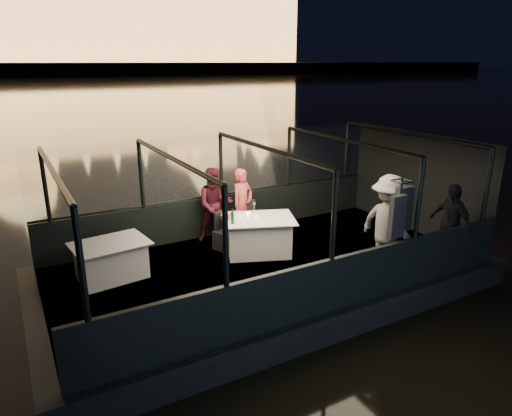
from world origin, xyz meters
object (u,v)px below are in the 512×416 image
dining_table_central (258,236)px  passenger_stripe (388,229)px  chair_port_left (224,229)px  chair_port_right (250,221)px  dining_table_aft (111,259)px  person_woman_coral (243,206)px  wine_bottle (232,216)px  coat_stand (397,235)px  passenger_dark (450,220)px  person_man_maroon (215,208)px

dining_table_central → passenger_stripe: size_ratio=0.77×
chair_port_left → chair_port_right: 0.71m
dining_table_aft → person_woman_coral: 3.13m
person_woman_coral → wine_bottle: 1.23m
dining_table_aft → passenger_stripe: size_ratio=0.70×
dining_table_central → coat_stand: 2.79m
coat_stand → passenger_dark: size_ratio=1.21×
coat_stand → person_man_maroon: 3.92m
chair_port_right → passenger_stripe: bearing=-39.0°
person_woman_coral → wine_bottle: person_woman_coral is taller
person_man_maroon → passenger_stripe: bearing=-41.9°
chair_port_left → wine_bottle: 0.74m
passenger_dark → coat_stand: bearing=-83.8°
coat_stand → passenger_dark: (1.60, 0.15, -0.05)m
chair_port_right → wine_bottle: (-0.78, -0.72, 0.47)m
person_man_maroon → wine_bottle: (-0.13, -1.12, 0.17)m
dining_table_aft → passenger_stripe: 5.10m
person_woman_coral → person_man_maroon: (-0.61, 0.15, 0.00)m
chair_port_left → person_woman_coral: person_woman_coral is taller
person_man_maroon → passenger_dark: bearing=-30.0°
person_woman_coral → person_man_maroon: 0.62m
person_man_maroon → dining_table_aft: bearing=-149.4°
passenger_stripe → wine_bottle: passenger_stripe is taller
dining_table_aft → chair_port_right: size_ratio=1.48×
dining_table_central → person_man_maroon: 1.25m
person_woman_coral → person_man_maroon: person_man_maroon is taller
chair_port_left → passenger_stripe: 3.31m
coat_stand → person_man_maroon: (-1.95, 3.40, -0.15)m
passenger_dark → wine_bottle: (-3.68, 2.12, 0.06)m
coat_stand → passenger_stripe: size_ratio=1.03×
dining_table_central → wine_bottle: bearing=-177.3°
chair_port_left → passenger_dark: bearing=-60.9°
dining_table_aft → chair_port_left: 2.40m
person_man_maroon → dining_table_central: bearing=-54.3°
person_man_maroon → passenger_dark: (3.55, -3.25, 0.10)m
dining_table_central → passenger_dark: passenger_dark is taller
coat_stand → passenger_dark: coat_stand is taller
dining_table_aft → chair_port_left: (2.39, 0.24, 0.06)m
wine_bottle → chair_port_right: bearing=42.8°
person_man_maroon → wine_bottle: 1.14m
wine_bottle → chair_port_left: bearing=81.7°
person_man_maroon → passenger_dark: 4.81m
chair_port_right → wine_bottle: 1.16m
chair_port_left → person_man_maroon: bearing=61.3°
dining_table_aft → chair_port_right: 3.10m
person_woman_coral → passenger_dark: bearing=-66.3°
person_man_maroon → passenger_stripe: size_ratio=0.88×
dining_table_aft → coat_stand: bearing=-30.8°
dining_table_aft → passenger_dark: passenger_dark is taller
coat_stand → person_woman_coral: bearing=112.4°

